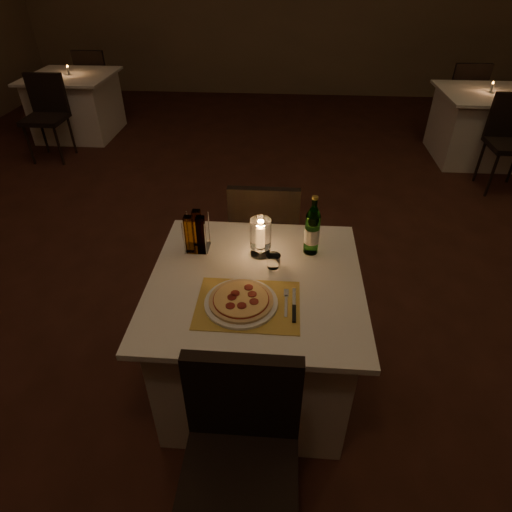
# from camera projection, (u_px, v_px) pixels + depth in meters

# --- Properties ---
(floor) EXTENTS (8.00, 10.00, 0.02)m
(floor) POSITION_uv_depth(u_px,v_px,m) (260.00, 285.00, 3.14)
(floor) COLOR #401E14
(floor) RESTS_ON ground
(main_table) EXTENTS (1.00, 1.00, 0.74)m
(main_table) POSITION_uv_depth(u_px,v_px,m) (256.00, 334.00, 2.22)
(main_table) COLOR white
(main_table) RESTS_ON ground
(chair_near) EXTENTS (0.42, 0.42, 0.90)m
(chair_near) POSITION_uv_depth(u_px,v_px,m) (241.00, 445.00, 1.54)
(chair_near) COLOR black
(chair_near) RESTS_ON ground
(chair_far) EXTENTS (0.42, 0.42, 0.90)m
(chair_far) POSITION_uv_depth(u_px,v_px,m) (264.00, 231.00, 2.69)
(chair_far) COLOR black
(chair_far) RESTS_ON ground
(placemat) EXTENTS (0.45, 0.34, 0.00)m
(placemat) POSITION_uv_depth(u_px,v_px,m) (248.00, 305.00, 1.86)
(placemat) COLOR gold
(placemat) RESTS_ON main_table
(plate) EXTENTS (0.32, 0.32, 0.01)m
(plate) POSITION_uv_depth(u_px,v_px,m) (241.00, 303.00, 1.86)
(plate) COLOR white
(plate) RESTS_ON placemat
(pizza) EXTENTS (0.28, 0.28, 0.02)m
(pizza) POSITION_uv_depth(u_px,v_px,m) (241.00, 300.00, 1.85)
(pizza) COLOR #D8B77F
(pizza) RESTS_ON plate
(fork) EXTENTS (0.02, 0.18, 0.00)m
(fork) POSITION_uv_depth(u_px,v_px,m) (286.00, 301.00, 1.88)
(fork) COLOR silver
(fork) RESTS_ON placemat
(knife) EXTENTS (0.02, 0.22, 0.01)m
(knife) POSITION_uv_depth(u_px,v_px,m) (294.00, 310.00, 1.82)
(knife) COLOR black
(knife) RESTS_ON placemat
(tumbler) EXTENTS (0.07, 0.07, 0.07)m
(tumbler) POSITION_uv_depth(u_px,v_px,m) (273.00, 261.00, 2.06)
(tumbler) COLOR white
(tumbler) RESTS_ON main_table
(water_bottle) EXTENTS (0.08, 0.08, 0.32)m
(water_bottle) POSITION_uv_depth(u_px,v_px,m) (312.00, 231.00, 2.11)
(water_bottle) COLOR #70B360
(water_bottle) RESTS_ON main_table
(hurricane_candle) EXTENTS (0.10, 0.10, 0.20)m
(hurricane_candle) POSITION_uv_depth(u_px,v_px,m) (260.00, 235.00, 2.10)
(hurricane_candle) COLOR white
(hurricane_candle) RESTS_ON main_table
(cruet_caddy) EXTENTS (0.12, 0.12, 0.21)m
(cruet_caddy) POSITION_uv_depth(u_px,v_px,m) (196.00, 233.00, 2.15)
(cruet_caddy) COLOR white
(cruet_caddy) RESTS_ON main_table
(neighbor_table_left) EXTENTS (1.00, 1.00, 0.74)m
(neighbor_table_left) POSITION_uv_depth(u_px,v_px,m) (77.00, 105.00, 5.41)
(neighbor_table_left) COLOR white
(neighbor_table_left) RESTS_ON ground
(neighbor_chair_la) EXTENTS (0.42, 0.42, 0.90)m
(neighbor_chair_la) POSITION_uv_depth(u_px,v_px,m) (46.00, 109.00, 4.74)
(neighbor_chair_la) COLOR black
(neighbor_chair_la) RESTS_ON ground
(neighbor_chair_lb) EXTENTS (0.42, 0.42, 0.90)m
(neighbor_chair_lb) POSITION_uv_depth(u_px,v_px,m) (95.00, 77.00, 5.89)
(neighbor_chair_lb) COLOR black
(neighbor_chair_lb) RESTS_ON ground
(neighbor_candle_left) EXTENTS (0.03, 0.03, 0.11)m
(neighbor_candle_left) POSITION_uv_depth(u_px,v_px,m) (68.00, 70.00, 5.17)
(neighbor_candle_left) COLOR white
(neighbor_candle_left) RESTS_ON neighbor_table_left
(neighbor_table_right) EXTENTS (1.00, 1.00, 0.74)m
(neighbor_table_right) POSITION_uv_depth(u_px,v_px,m) (480.00, 126.00, 4.79)
(neighbor_table_right) COLOR white
(neighbor_table_right) RESTS_ON ground
(neighbor_chair_ra) EXTENTS (0.42, 0.42, 0.90)m
(neighbor_chair_ra) POSITION_uv_depth(u_px,v_px,m) (511.00, 133.00, 4.11)
(neighbor_chair_ra) COLOR black
(neighbor_chair_ra) RESTS_ON ground
(neighbor_chair_rb) EXTENTS (0.42, 0.42, 0.90)m
(neighbor_chair_rb) POSITION_uv_depth(u_px,v_px,m) (464.00, 92.00, 5.26)
(neighbor_chair_rb) COLOR black
(neighbor_chair_rb) RESTS_ON ground
(neighbor_candle_right) EXTENTS (0.03, 0.03, 0.11)m
(neighbor_candle_right) POSITION_uv_depth(u_px,v_px,m) (492.00, 87.00, 4.55)
(neighbor_candle_right) COLOR white
(neighbor_candle_right) RESTS_ON neighbor_table_right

